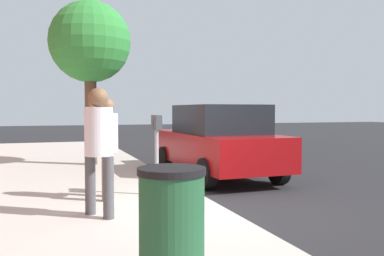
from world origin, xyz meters
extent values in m
plane|color=#232326|center=(0.00, 0.00, 0.00)|extent=(80.00, 80.00, 0.00)
cube|color=#B7B2A8|center=(0.00, 3.00, 0.07)|extent=(28.00, 6.00, 0.15)
cylinder|color=gray|center=(0.88, 0.75, 0.72)|extent=(0.07, 0.07, 1.15)
cube|color=#383D42|center=(0.78, 0.75, 1.43)|extent=(0.16, 0.11, 0.26)
cube|color=#383D42|center=(0.98, 0.75, 1.43)|extent=(0.16, 0.11, 0.26)
cube|color=#268C33|center=(0.78, 0.69, 1.45)|extent=(0.10, 0.01, 0.10)
cube|color=#268C33|center=(0.98, 0.69, 1.45)|extent=(0.10, 0.01, 0.10)
cylinder|color=#726656|center=(1.03, 1.58, 0.55)|extent=(0.15, 0.15, 0.80)
cylinder|color=#726656|center=(0.67, 1.65, 0.55)|extent=(0.15, 0.15, 0.80)
cylinder|color=silver|center=(0.85, 1.62, 1.27)|extent=(0.37, 0.37, 0.64)
sphere|color=brown|center=(0.85, 1.62, 1.72)|extent=(0.25, 0.25, 0.25)
cylinder|color=#47474C|center=(-0.13, 1.99, 0.58)|extent=(0.15, 0.15, 0.86)
cylinder|color=#47474C|center=(-0.46, 1.77, 0.58)|extent=(0.15, 0.15, 0.86)
cylinder|color=silver|center=(-0.30, 1.88, 1.35)|extent=(0.39, 0.39, 0.68)
sphere|color=brown|center=(-0.30, 1.88, 1.82)|extent=(0.27, 0.27, 0.27)
cube|color=maroon|center=(3.20, -1.35, 0.71)|extent=(4.45, 1.97, 0.76)
cube|color=black|center=(3.00, -1.36, 1.43)|extent=(2.25, 1.76, 0.68)
cylinder|color=black|center=(4.61, -0.43, 0.33)|extent=(0.67, 0.24, 0.66)
cylinder|color=black|center=(4.66, -2.18, 0.33)|extent=(0.67, 0.24, 0.66)
cylinder|color=black|center=(1.75, -0.52, 0.33)|extent=(0.67, 0.24, 0.66)
cylinder|color=black|center=(1.80, -2.27, 0.33)|extent=(0.67, 0.24, 0.66)
cylinder|color=brown|center=(5.46, 1.44, 1.50)|extent=(0.32, 0.32, 2.70)
sphere|color=#2F8837|center=(5.46, 1.44, 3.51)|extent=(2.21, 2.21, 2.21)
cylinder|color=#1E4C2D|center=(-2.81, 1.55, 0.62)|extent=(0.56, 0.56, 0.95)
cylinder|color=black|center=(-2.81, 1.55, 1.13)|extent=(0.59, 0.59, 0.06)
camera|label=1|loc=(-6.16, 2.54, 1.65)|focal=38.66mm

